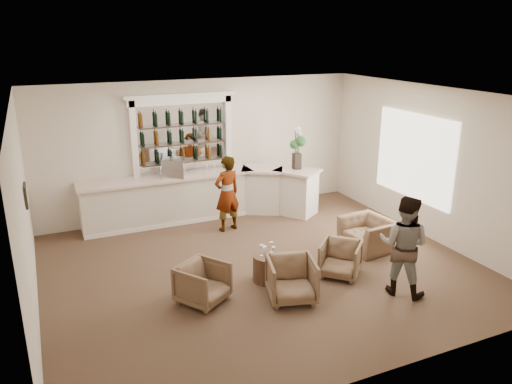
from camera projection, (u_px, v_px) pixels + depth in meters
ground at (262, 268)px, 9.66m from camera, size 8.00×8.00×0.00m
room_shell at (254, 141)px, 9.62m from camera, size 8.04×7.02×3.32m
bar_counter at (204, 196)px, 12.02m from camera, size 5.72×1.80×1.14m
back_bar_alcove at (183, 135)px, 11.80m from camera, size 2.64×0.25×3.00m
cocktail_table at (268, 268)px, 9.11m from camera, size 0.56×0.56×0.50m
sommelier at (227, 194)px, 11.24m from camera, size 0.71×0.55×1.75m
guest at (404, 246)px, 8.49m from camera, size 1.06×1.10×1.78m
armchair_left at (203, 283)px, 8.35m from camera, size 1.03×1.04×0.69m
armchair_center at (292, 280)px, 8.42m from camera, size 0.97×0.99×0.73m
armchair_right at (340, 259)px, 9.26m from camera, size 1.01×1.01×0.66m
armchair_far at (368, 234)px, 10.40m from camera, size 0.99×1.10×0.66m
espresso_machine at (173, 168)px, 11.50m from camera, size 0.62×0.57×0.44m
flower_vase at (297, 145)px, 12.07m from camera, size 0.28×0.28×1.04m
wine_glass_bar_left at (214, 168)px, 11.92m from camera, size 0.07×0.07×0.21m
wine_glass_bar_right at (207, 169)px, 11.88m from camera, size 0.07×0.07×0.21m
wine_glass_tbl_a at (262, 250)px, 8.98m from camera, size 0.07×0.07×0.21m
wine_glass_tbl_b at (271, 247)px, 9.11m from camera, size 0.07×0.07×0.21m
wine_glass_tbl_c at (273, 252)px, 8.90m from camera, size 0.07×0.07×0.21m
napkin_holder at (264, 249)px, 9.13m from camera, size 0.08×0.08×0.12m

